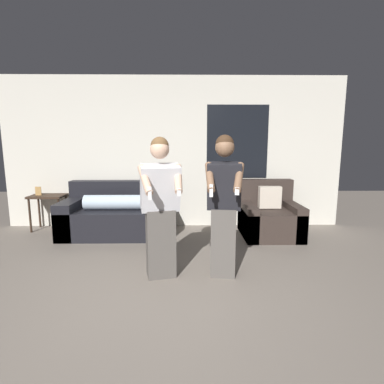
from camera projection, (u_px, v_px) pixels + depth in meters
The scene contains 7 objects.
ground_plane at pixel (159, 321), 2.62m from camera, with size 14.00×14.00×0.00m, color slate.
wall_back at pixel (175, 153), 5.43m from camera, with size 6.11×0.07×2.70m.
couch at pixel (117, 216), 5.08m from camera, with size 1.76×0.96×0.87m.
armchair at pixel (269, 217), 4.99m from camera, with size 0.92×0.92×0.91m.
side_table at pixel (48, 200), 5.27m from camera, with size 0.58×0.41×0.78m.
person_left at pixel (160, 209), 3.36m from camera, with size 0.50×0.57×1.60m.
person_right at pixel (224, 206), 3.39m from camera, with size 0.44×0.51×1.63m.
Camera 1 is at (0.25, -2.40, 1.55)m, focal length 28.00 mm.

